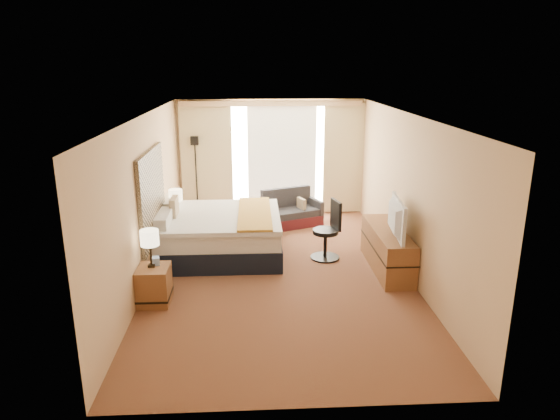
{
  "coord_description": "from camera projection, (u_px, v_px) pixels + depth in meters",
  "views": [
    {
      "loc": [
        -0.41,
        -7.76,
        3.37
      ],
      "look_at": [
        0.04,
        0.4,
        0.95
      ],
      "focal_mm": 32.0,
      "sensor_mm": 36.0,
      "label": 1
    }
  ],
  "objects": [
    {
      "name": "window",
      "position": [
        282.0,
        156.0,
        11.37
      ],
      "size": [
        2.3,
        0.02,
        2.3
      ],
      "primitive_type": "cube",
      "color": "white",
      "rests_on": "wall_back"
    },
    {
      "name": "loveseat",
      "position": [
        291.0,
        213.0,
        10.73
      ],
      "size": [
        1.4,
        1.08,
        0.78
      ],
      "rotation": [
        0.0,
        0.0,
        0.38
      ],
      "color": "#53171E",
      "rests_on": "floor"
    },
    {
      "name": "curtains",
      "position": [
        271.0,
        153.0,
        11.25
      ],
      "size": [
        4.12,
        0.19,
        2.56
      ],
      "color": "beige",
      "rests_on": "floor"
    },
    {
      "name": "lamp_right",
      "position": [
        176.0,
        196.0,
        9.39
      ],
      "size": [
        0.25,
        0.25,
        0.53
      ],
      "color": "black",
      "rests_on": "nightstand_right"
    },
    {
      "name": "floor",
      "position": [
        279.0,
        271.0,
        8.41
      ],
      "size": [
        4.2,
        7.0,
        0.02
      ],
      "primitive_type": "cube",
      "color": "#541D18",
      "rests_on": "ground"
    },
    {
      "name": "nightstand_right",
      "position": [
        178.0,
        230.0,
        9.62
      ],
      "size": [
        0.45,
        0.52,
        0.55
      ],
      "primitive_type": "cube",
      "color": "brown",
      "rests_on": "floor"
    },
    {
      "name": "wall_front",
      "position": [
        299.0,
        292.0,
        4.69
      ],
      "size": [
        4.2,
        0.02,
        2.6
      ],
      "primitive_type": "cube",
      "color": "tan",
      "rests_on": "ground"
    },
    {
      "name": "headboard",
      "position": [
        152.0,
        196.0,
        8.13
      ],
      "size": [
        0.06,
        1.85,
        1.5
      ],
      "primitive_type": "cube",
      "color": "black",
      "rests_on": "wall_left"
    },
    {
      "name": "nightstand_left",
      "position": [
        154.0,
        285.0,
        7.22
      ],
      "size": [
        0.45,
        0.52,
        0.55
      ],
      "primitive_type": "cube",
      "color": "brown",
      "rests_on": "floor"
    },
    {
      "name": "telephone",
      "position": [
        176.0,
        216.0,
        9.46
      ],
      "size": [
        0.19,
        0.16,
        0.07
      ],
      "primitive_type": "cube",
      "rotation": [
        0.0,
        0.0,
        0.18
      ],
      "color": "black",
      "rests_on": "nightstand_right"
    },
    {
      "name": "bed",
      "position": [
        218.0,
        233.0,
        9.05
      ],
      "size": [
        2.22,
        2.03,
        1.08
      ],
      "color": "black",
      "rests_on": "floor"
    },
    {
      "name": "wall_right",
      "position": [
        407.0,
        195.0,
        8.15
      ],
      "size": [
        0.02,
        7.0,
        2.6
      ],
      "primitive_type": "cube",
      "color": "tan",
      "rests_on": "ground"
    },
    {
      "name": "wall_back",
      "position": [
        271.0,
        157.0,
        11.39
      ],
      "size": [
        4.2,
        0.02,
        2.6
      ],
      "primitive_type": "cube",
      "color": "tan",
      "rests_on": "ground"
    },
    {
      "name": "desk_chair",
      "position": [
        329.0,
        233.0,
        8.83
      ],
      "size": [
        0.52,
        0.52,
        1.06
      ],
      "rotation": [
        0.0,
        0.0,
        0.22
      ],
      "color": "black",
      "rests_on": "floor"
    },
    {
      "name": "ceiling",
      "position": [
        279.0,
        115.0,
        7.67
      ],
      "size": [
        4.2,
        7.0,
        0.02
      ],
      "primitive_type": "cube",
      "color": "white",
      "rests_on": "wall_back"
    },
    {
      "name": "tissue_box",
      "position": [
        155.0,
        261.0,
        7.23
      ],
      "size": [
        0.15,
        0.15,
        0.12
      ],
      "primitive_type": "cube",
      "rotation": [
        0.0,
        0.0,
        0.25
      ],
      "color": "#839CCB",
      "rests_on": "nightstand_left"
    },
    {
      "name": "wall_left",
      "position": [
        147.0,
        198.0,
        7.93
      ],
      "size": [
        0.02,
        7.0,
        2.6
      ],
      "primitive_type": "cube",
      "color": "tan",
      "rests_on": "ground"
    },
    {
      "name": "lamp_left",
      "position": [
        150.0,
        239.0,
        7.05
      ],
      "size": [
        0.26,
        0.26,
        0.56
      ],
      "color": "black",
      "rests_on": "nightstand_left"
    },
    {
      "name": "television",
      "position": [
        391.0,
        218.0,
        7.93
      ],
      "size": [
        0.25,
        1.06,
        0.6
      ],
      "primitive_type": "imported",
      "rotation": [
        0.0,
        0.0,
        1.47
      ],
      "color": "black",
      "rests_on": "media_dresser"
    },
    {
      "name": "floor_lamp",
      "position": [
        196.0,
        160.0,
        11.11
      ],
      "size": [
        0.23,
        0.23,
        1.82
      ],
      "color": "black",
      "rests_on": "floor"
    },
    {
      "name": "media_dresser",
      "position": [
        387.0,
        249.0,
        8.4
      ],
      "size": [
        0.5,
        1.8,
        0.7
      ],
      "primitive_type": "cube",
      "color": "brown",
      "rests_on": "floor"
    }
  ]
}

